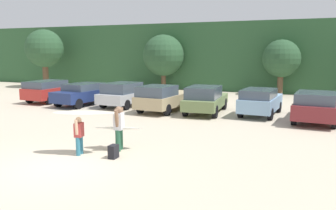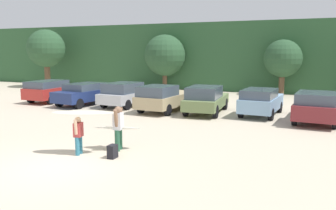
% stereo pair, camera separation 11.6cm
% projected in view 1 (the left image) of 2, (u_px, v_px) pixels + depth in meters
% --- Properties ---
extents(ground_plane, '(120.00, 120.00, 0.00)m').
position_uv_depth(ground_plane, '(59.00, 166.00, 10.87)').
color(ground_plane, beige).
extents(hillside_ridge, '(108.00, 12.00, 6.05)m').
position_uv_depth(hillside_ridge, '(241.00, 56.00, 36.02)').
color(hillside_ridge, '#2D5633').
rests_on(hillside_ridge, ground_plane).
extents(tree_far_left, '(3.67, 3.67, 5.62)m').
position_uv_depth(tree_far_left, '(44.00, 49.00, 34.39)').
color(tree_far_left, brown).
rests_on(tree_far_left, ground_plane).
extents(tree_far_right, '(3.71, 3.71, 5.00)m').
position_uv_depth(tree_far_right, '(163.00, 55.00, 31.79)').
color(tree_far_right, brown).
rests_on(tree_far_right, ground_plane).
extents(tree_ridge_back, '(2.99, 2.99, 4.44)m').
position_uv_depth(tree_ridge_back, '(281.00, 59.00, 27.94)').
color(tree_ridge_back, brown).
rests_on(tree_ridge_back, ground_plane).
extents(parked_car_red, '(1.97, 4.71, 1.51)m').
position_uv_depth(parked_car_red, '(53.00, 90.00, 24.86)').
color(parked_car_red, '#B72D28').
rests_on(parked_car_red, ground_plane).
extents(parked_car_navy, '(2.29, 4.30, 1.43)m').
position_uv_depth(parked_car_navy, '(83.00, 93.00, 23.13)').
color(parked_car_navy, navy).
rests_on(parked_car_navy, ground_plane).
extents(parked_car_silver, '(2.19, 4.59, 1.55)m').
position_uv_depth(parked_car_silver, '(126.00, 94.00, 22.68)').
color(parked_car_silver, silver).
rests_on(parked_car_silver, ground_plane).
extents(parked_car_tan, '(2.19, 4.66, 1.57)m').
position_uv_depth(parked_car_tan, '(163.00, 98.00, 20.78)').
color(parked_car_tan, tan).
rests_on(parked_car_tan, ground_plane).
extents(parked_car_olive_green, '(2.13, 4.59, 1.58)m').
position_uv_depth(parked_car_olive_green, '(205.00, 99.00, 20.05)').
color(parked_car_olive_green, '#6B7F4C').
rests_on(parked_car_olive_green, ground_plane).
extents(parked_car_sky_blue, '(1.98, 4.08, 1.50)m').
position_uv_depth(parked_car_sky_blue, '(260.00, 101.00, 19.39)').
color(parked_car_sky_blue, '#84ADD1').
rests_on(parked_car_sky_blue, ground_plane).
extents(parked_car_maroon, '(2.22, 4.81, 1.56)m').
position_uv_depth(parked_car_maroon, '(316.00, 106.00, 17.62)').
color(parked_car_maroon, maroon).
rests_on(parked_car_maroon, ground_plane).
extents(person_adult, '(0.37, 0.74, 1.59)m').
position_uv_depth(person_adult, '(119.00, 126.00, 12.51)').
color(person_adult, '#26593F').
rests_on(person_adult, ground_plane).
extents(person_child, '(0.30, 0.58, 1.31)m').
position_uv_depth(person_child, '(79.00, 134.00, 12.00)').
color(person_child, teal).
rests_on(person_child, ground_plane).
extents(surfboard_white, '(1.80, 0.96, 0.23)m').
position_uv_depth(surfboard_white, '(118.00, 128.00, 12.70)').
color(surfboard_white, white).
extents(surfboard_cream, '(2.20, 1.32, 0.11)m').
position_uv_depth(surfboard_cream, '(84.00, 112.00, 11.94)').
color(surfboard_cream, beige).
extents(backpack_dropped, '(0.24, 0.34, 0.45)m').
position_uv_depth(backpack_dropped, '(113.00, 152.00, 11.67)').
color(backpack_dropped, black).
rests_on(backpack_dropped, ground_plane).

